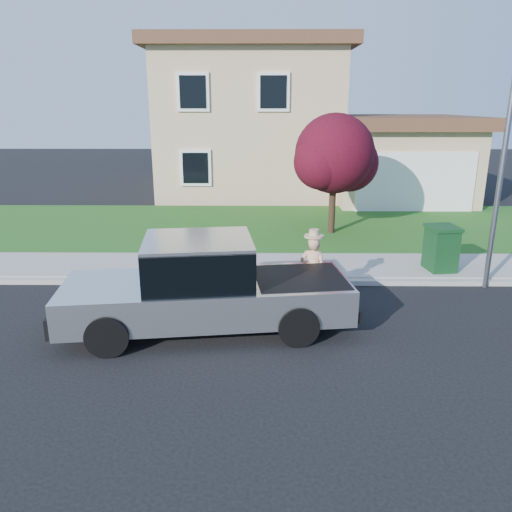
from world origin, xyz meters
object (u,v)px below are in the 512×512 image
Objects in this scene: pickup_truck at (205,288)px; ornamental_tree at (336,158)px; trash_bin at (441,248)px; woman at (313,270)px; street_lamp at (504,165)px.

pickup_truck is 8.11m from ornamental_tree.
trash_bin is at bearing -61.62° from ornamental_tree.
pickup_truck is 5.04× the size of trash_bin.
pickup_truck is 2.48m from woman.
street_lamp reaches higher than trash_bin.
ornamental_tree is at bearing 57.42° from pickup_truck.
ornamental_tree is 4.86m from trash_bin.
ornamental_tree is at bearing 110.76° from trash_bin.
trash_bin is (3.40, 1.96, -0.07)m from woman.
street_lamp is (0.84, -0.90, 2.16)m from trash_bin.
street_lamp is at bearing -54.69° from trash_bin.
ornamental_tree reaches higher than pickup_truck.
woman is (2.15, 1.23, -0.05)m from pickup_truck.
street_lamp is (2.99, -4.87, 0.35)m from ornamental_tree.
ornamental_tree is 5.73m from street_lamp.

